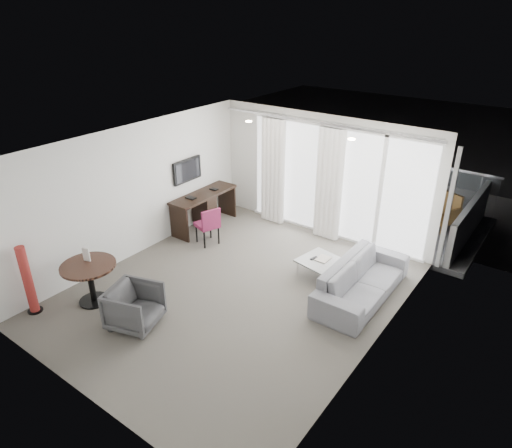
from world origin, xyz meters
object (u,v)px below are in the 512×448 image
Objects in this scene: round_table at (91,283)px; tub_armchair at (135,307)px; sofa at (362,280)px; rattan_chair_b at (443,212)px; coffee_table at (320,268)px; red_lamp at (28,280)px; rattan_chair_a at (366,197)px; desk_chair at (207,225)px; desk at (204,210)px.

round_table is 1.21× the size of tub_armchair.
sofa is at bearing 38.05° from round_table.
round_table is at bearing -99.49° from rattan_chair_b.
coffee_table is (1.64, 2.99, -0.18)m from tub_armchair.
rattan_chair_a is (2.79, 6.81, -0.15)m from red_lamp.
coffee_table is at bearing 47.86° from round_table.
coffee_table is (2.55, 0.26, -0.25)m from desk_chair.
red_lamp is 1.50× the size of rattan_chair_b.
tub_armchair is 3.79m from sofa.
red_lamp is (-0.13, -4.05, 0.20)m from desk.
desk is 3.33m from round_table.
desk_chair is (0.59, -0.57, 0.02)m from desk.
rattan_chair_a is at bearing 77.06° from desk_chair.
desk is 5.32m from rattan_chair_b.
rattan_chair_a is at bearing 46.02° from desk.
tub_armchair is (0.92, -2.72, -0.08)m from desk_chair.
rattan_chair_a is (2.66, 2.76, 0.05)m from desk.
desk is at bearing 154.98° from desk_chair.
coffee_table is at bearing 24.90° from desk_chair.
rattan_chair_b is at bearing 57.64° from red_lamp.
red_lamp is at bearing -82.60° from desk_chair.
round_table is at bearing 128.05° from sofa.
desk reaches higher than round_table.
round_table is 0.40× the size of sofa.
round_table is at bearing 73.12° from tub_armchair.
desk_chair is 1.11× the size of tub_armchair.
rattan_chair_b is (1.22, 3.34, 0.24)m from coffee_table.
rattan_chair_b is at bearing 19.21° from rattan_chair_a.
desk_chair reaches higher than tub_armchair.
desk_chair is 2.58m from coffee_table.
rattan_chair_a is at bearing 98.88° from coffee_table.
tub_armchair is at bearing 24.96° from red_lamp.
desk is 3.83m from rattan_chair_a.
rattan_chair_a is at bearing 69.77° from round_table.
round_table is 4.04m from coffee_table.
desk is 3.16m from coffee_table.
desk_chair is at bearing 1.17° from tub_armchair.
rattan_chair_b is at bearing 34.83° from desk.
red_lamp is (-0.71, -3.48, 0.19)m from desk_chair.
red_lamp is 1.33× the size of rattan_chair_a.
desk_chair is 2.87m from tub_armchair.
tub_armchair reaches higher than sofa.
desk reaches higher than tub_armchair.
red_lamp reaches higher than sofa.
rattan_chair_b is at bearing 69.88° from coffee_table.
tub_armchair is at bearing -118.73° from coffee_table.
rattan_chair_a is (1.16, 6.05, 0.11)m from tub_armchair.
red_lamp is at bearing -126.55° from round_table.
sofa is (4.04, -0.48, -0.07)m from desk.
tub_armchair is (1.63, 0.76, -0.26)m from red_lamp.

